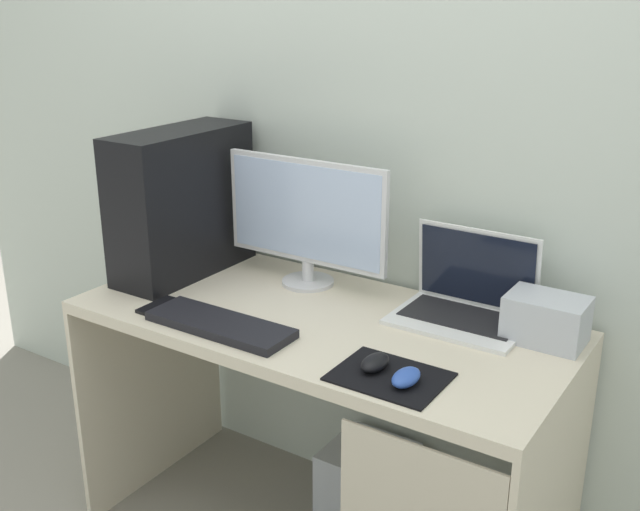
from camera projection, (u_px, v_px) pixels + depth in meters
name	position (u px, v px, depth m)	size (l,w,h in m)	color
wall_back	(389.00, 109.00, 2.21)	(4.00, 0.05, 2.60)	beige
desk	(323.00, 372.00, 2.14)	(1.38, 0.65, 0.77)	beige
pc_tower	(182.00, 203.00, 2.36)	(0.19, 0.49, 0.46)	black
monitor	(306.00, 218.00, 2.26)	(0.55, 0.16, 0.39)	silver
laptop	(465.00, 302.00, 2.07)	(0.36, 0.25, 0.24)	white
projector	(546.00, 319.00, 1.93)	(0.20, 0.14, 0.12)	#B7BCC6
keyboard	(220.00, 325.00, 2.02)	(0.42, 0.14, 0.02)	black
mousepad	(390.00, 377.00, 1.77)	(0.26, 0.20, 0.01)	black
mouse_left	(375.00, 363.00, 1.79)	(0.06, 0.10, 0.03)	black
mouse_right	(406.00, 377.00, 1.72)	(0.06, 0.10, 0.03)	#2D51B2
cell_phone	(160.00, 306.00, 2.15)	(0.07, 0.13, 0.01)	black
subwoofer	(368.00, 484.00, 2.43)	(0.26, 0.26, 0.26)	#B7BCC6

